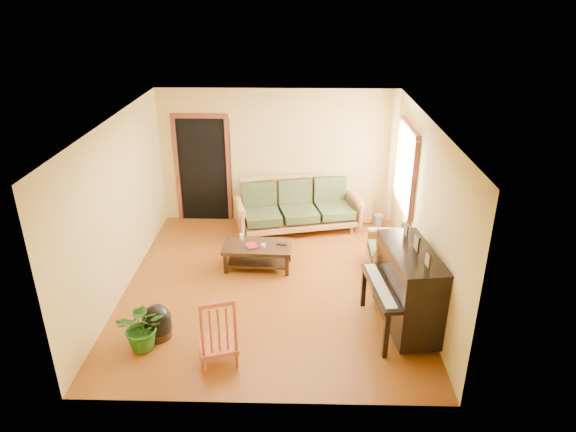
{
  "coord_description": "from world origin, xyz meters",
  "views": [
    {
      "loc": [
        0.43,
        -6.9,
        4.3
      ],
      "look_at": [
        0.26,
        0.2,
        1.1
      ],
      "focal_mm": 32.0,
      "sensor_mm": 36.0,
      "label": 1
    }
  ],
  "objects_px": {
    "red_chair": "(217,328)",
    "ceramic_crock": "(378,220)",
    "coffee_table": "(258,256)",
    "footstool": "(157,325)",
    "potted_plant": "(143,326)",
    "sofa": "(298,206)",
    "piano": "(408,290)",
    "armchair": "(390,246)"
  },
  "relations": [
    {
      "from": "coffee_table",
      "to": "potted_plant",
      "type": "height_order",
      "value": "potted_plant"
    },
    {
      "from": "piano",
      "to": "potted_plant",
      "type": "height_order",
      "value": "piano"
    },
    {
      "from": "red_chair",
      "to": "ceramic_crock",
      "type": "xyz_separation_m",
      "value": [
        2.53,
        4.02,
        -0.37
      ]
    },
    {
      "from": "armchair",
      "to": "ceramic_crock",
      "type": "xyz_separation_m",
      "value": [
        0.06,
        1.66,
        -0.3
      ]
    },
    {
      "from": "ceramic_crock",
      "to": "potted_plant",
      "type": "xyz_separation_m",
      "value": [
        -3.52,
        -3.79,
        0.22
      ]
    },
    {
      "from": "sofa",
      "to": "potted_plant",
      "type": "xyz_separation_m",
      "value": [
        -1.96,
        -3.56,
        -0.16
      ]
    },
    {
      "from": "coffee_table",
      "to": "potted_plant",
      "type": "xyz_separation_m",
      "value": [
        -1.3,
        -2.12,
        0.13
      ]
    },
    {
      "from": "piano",
      "to": "footstool",
      "type": "height_order",
      "value": "piano"
    },
    {
      "from": "armchair",
      "to": "sofa",
      "type": "bearing_deg",
      "value": 136.51
    },
    {
      "from": "ceramic_crock",
      "to": "potted_plant",
      "type": "distance_m",
      "value": 5.18
    },
    {
      "from": "armchair",
      "to": "footstool",
      "type": "height_order",
      "value": "armchair"
    },
    {
      "from": "coffee_table",
      "to": "red_chair",
      "type": "xyz_separation_m",
      "value": [
        -0.31,
        -2.35,
        0.29
      ]
    },
    {
      "from": "sofa",
      "to": "ceramic_crock",
      "type": "xyz_separation_m",
      "value": [
        1.56,
        0.23,
        -0.38
      ]
    },
    {
      "from": "coffee_table",
      "to": "ceramic_crock",
      "type": "distance_m",
      "value": 2.78
    },
    {
      "from": "sofa",
      "to": "red_chair",
      "type": "relative_size",
      "value": 2.37
    },
    {
      "from": "footstool",
      "to": "red_chair",
      "type": "xyz_separation_m",
      "value": [
        0.88,
        -0.46,
        0.31
      ]
    },
    {
      "from": "sofa",
      "to": "potted_plant",
      "type": "distance_m",
      "value": 4.07
    },
    {
      "from": "armchair",
      "to": "piano",
      "type": "bearing_deg",
      "value": -90.72
    },
    {
      "from": "potted_plant",
      "to": "red_chair",
      "type": "bearing_deg",
      "value": -12.87
    },
    {
      "from": "red_chair",
      "to": "ceramic_crock",
      "type": "height_order",
      "value": "red_chair"
    },
    {
      "from": "red_chair",
      "to": "potted_plant",
      "type": "distance_m",
      "value": 1.03
    },
    {
      "from": "coffee_table",
      "to": "ceramic_crock",
      "type": "height_order",
      "value": "coffee_table"
    },
    {
      "from": "sofa",
      "to": "piano",
      "type": "distance_m",
      "value": 3.38
    },
    {
      "from": "sofa",
      "to": "potted_plant",
      "type": "relative_size",
      "value": 3.47
    },
    {
      "from": "sofa",
      "to": "footstool",
      "type": "xyz_separation_m",
      "value": [
        -1.85,
        -3.33,
        -0.32
      ]
    },
    {
      "from": "coffee_table",
      "to": "potted_plant",
      "type": "bearing_deg",
      "value": -121.51
    },
    {
      "from": "ceramic_crock",
      "to": "armchair",
      "type": "bearing_deg",
      "value": -91.93
    },
    {
      "from": "ceramic_crock",
      "to": "piano",
      "type": "bearing_deg",
      "value": -91.41
    },
    {
      "from": "piano",
      "to": "ceramic_crock",
      "type": "height_order",
      "value": "piano"
    },
    {
      "from": "sofa",
      "to": "ceramic_crock",
      "type": "distance_m",
      "value": 1.62
    },
    {
      "from": "coffee_table",
      "to": "ceramic_crock",
      "type": "xyz_separation_m",
      "value": [
        2.22,
        1.67,
        -0.09
      ]
    },
    {
      "from": "sofa",
      "to": "footstool",
      "type": "distance_m",
      "value": 3.82
    },
    {
      "from": "armchair",
      "to": "ceramic_crock",
      "type": "relative_size",
      "value": 3.61
    },
    {
      "from": "coffee_table",
      "to": "ceramic_crock",
      "type": "bearing_deg",
      "value": 36.99
    },
    {
      "from": "footstool",
      "to": "piano",
      "type": "bearing_deg",
      "value": 4.97
    },
    {
      "from": "sofa",
      "to": "coffee_table",
      "type": "distance_m",
      "value": 1.61
    },
    {
      "from": "footstool",
      "to": "potted_plant",
      "type": "relative_size",
      "value": 0.57
    },
    {
      "from": "potted_plant",
      "to": "coffee_table",
      "type": "bearing_deg",
      "value": 58.49
    },
    {
      "from": "armchair",
      "to": "red_chair",
      "type": "distance_m",
      "value": 3.42
    },
    {
      "from": "potted_plant",
      "to": "piano",
      "type": "bearing_deg",
      "value": 8.61
    },
    {
      "from": "coffee_table",
      "to": "sofa",
      "type": "bearing_deg",
      "value": 65.35
    },
    {
      "from": "piano",
      "to": "red_chair",
      "type": "relative_size",
      "value": 1.37
    }
  ]
}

